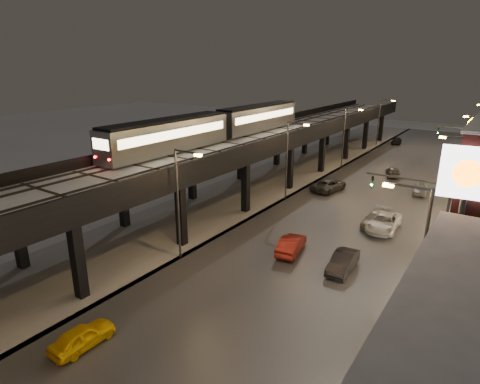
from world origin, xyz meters
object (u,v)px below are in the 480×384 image
Objects in this scene: car_onc_red at (420,189)px; car_taxi at (83,337)px; car_onc_dark at (384,223)px; car_far_white at (397,141)px; car_mid_dark at (393,172)px; car_onc_white at (376,220)px; sign_citgo at (463,203)px; car_near_white at (291,245)px; car_mid_silver at (329,185)px; subway_train at (220,125)px; car_onc_silver at (343,263)px.

car_taxi is at bearing -111.44° from car_onc_red.
car_onc_red is (0.61, 13.61, -0.10)m from car_onc_dark.
car_taxi is 0.91× the size of car_far_white.
car_onc_red is (4.84, -6.53, 0.03)m from car_mid_dark.
sign_citgo reaches higher than car_onc_white.
car_near_white is 0.79× the size of car_mid_silver.
car_onc_white is 0.41× the size of sign_citgo.
car_taxi is at bearing -112.21° from car_onc_dark.
car_near_white is 10.62m from car_onc_white.
car_mid_silver is at bearing 49.27° from car_mid_dark.
subway_train is at bearing 33.28° from car_mid_dark.
car_near_white reaches higher than car_onc_white.
sign_citgo reaches higher than car_far_white.
car_mid_silver is at bearing 84.00° from car_far_white.
subway_train reaches higher than car_mid_dark.
car_onc_white is at bearing 144.12° from car_mid_silver.
sign_citgo reaches higher than car_onc_dark.
car_mid_dark is at bearing 95.36° from car_far_white.
car_onc_dark reaches higher than car_mid_dark.
car_taxi is at bearing 83.27° from car_far_white.
sign_citgo is at bearing -63.45° from car_onc_white.
car_taxi is 0.78× the size of car_onc_white.
car_near_white is 16.28m from sign_citgo.
car_onc_red is 0.33× the size of sign_citgo.
sign_citgo reaches higher than car_mid_dark.
car_onc_red is (9.66, 4.85, -0.12)m from car_mid_silver.
car_onc_dark is (4.23, -20.14, 0.13)m from car_mid_dark.
car_far_white is 33.36m from car_onc_red.
car_mid_dark is (4.82, 11.38, -0.14)m from car_mid_silver.
car_near_white is 0.38× the size of sign_citgo.
car_onc_red is (20.42, 12.75, -7.60)m from subway_train.
subway_train is at bearing -179.81° from car_onc_white.
car_onc_silver is (4.64, -0.55, -0.01)m from car_near_white.
subway_train reaches higher than car_onc_red.
car_onc_red is at bearing -144.29° from car_mid_silver.
car_onc_silver reaches higher than car_far_white.
car_far_white is at bearing 99.44° from car_onc_dark.
car_mid_silver is at bearing 136.10° from car_onc_white.
car_mid_silver is 1.35× the size of car_far_white.
car_onc_white is (9.02, -44.69, -0.01)m from car_far_white.
car_onc_silver is at bearing -86.24° from car_onc_white.
subway_train is at bearing 70.10° from car_far_white.
car_onc_red reaches higher than car_taxi.
car_near_white is 1.07× the size of car_far_white.
car_near_white is at bearing 70.71° from car_mid_dark.
car_far_white is (-4.88, 54.47, -0.02)m from car_near_white.
car_mid_silver reaches higher than car_onc_red.
car_mid_dark is 1.05× the size of car_far_white.
car_onc_red is at bearing 108.77° from car_mid_dark.
car_taxi is 34.87m from car_mid_silver.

